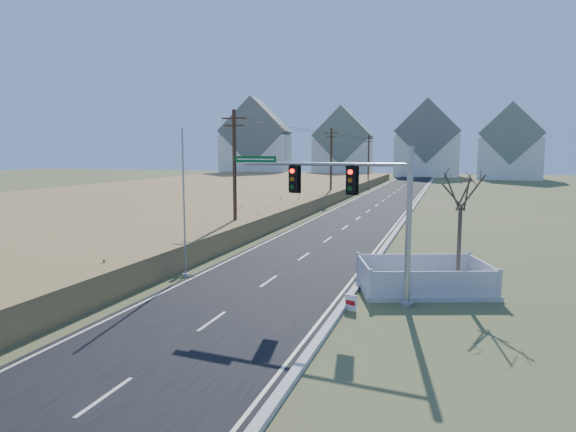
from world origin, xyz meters
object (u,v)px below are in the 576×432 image
object	(u,v)px
traffic_signal_mast	(363,205)
bare_tree	(461,188)
fence_enclosure	(423,284)
open_sign	(351,303)
flagpole	(184,218)

from	to	relation	value
traffic_signal_mast	bare_tree	size ratio (longest dim) A/B	1.40
traffic_signal_mast	fence_enclosure	xyz separation A→B (m)	(2.31, 2.52, -3.71)
bare_tree	fence_enclosure	bearing A→B (deg)	-172.63
traffic_signal_mast	bare_tree	bearing A→B (deg)	41.58
fence_enclosure	open_sign	size ratio (longest dim) A/B	10.48
open_sign	bare_tree	xyz separation A→B (m)	(3.95, 4.16, 4.23)
traffic_signal_mast	flagpole	bearing A→B (deg)	176.21
fence_enclosure	flagpole	xyz separation A→B (m)	(-11.30, -1.00, 2.63)
open_sign	flagpole	distance (m)	9.63
traffic_signal_mast	fence_enclosure	size ratio (longest dim) A/B	1.21
fence_enclosure	flagpole	size ratio (longest dim) A/B	0.90
open_sign	bare_tree	size ratio (longest dim) A/B	0.11
open_sign	bare_tree	world-z (taller)	bare_tree
traffic_signal_mast	fence_enclosure	bearing A→B (deg)	53.27
fence_enclosure	bare_tree	distance (m)	4.54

